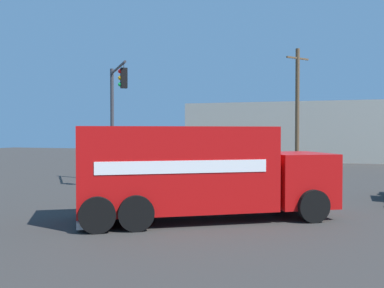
# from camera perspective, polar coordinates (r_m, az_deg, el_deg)

# --- Properties ---
(ground_plane) EXTENTS (100.00, 100.00, 0.00)m
(ground_plane) POSITION_cam_1_polar(r_m,az_deg,el_deg) (14.60, 1.06, -9.26)
(ground_plane) COLOR #33302D
(delivery_truck) EXTENTS (8.09, 6.31, 2.90)m
(delivery_truck) POSITION_cam_1_polar(r_m,az_deg,el_deg) (13.86, 0.73, -3.54)
(delivery_truck) COLOR red
(delivery_truck) RESTS_ON ground
(traffic_light_secondary) EXTENTS (2.74, 3.60, 6.26)m
(traffic_light_secondary) POSITION_cam_1_polar(r_m,az_deg,el_deg) (23.88, -9.81, 4.85)
(traffic_light_secondary) COLOR #38383D
(traffic_light_secondary) RESTS_ON ground
(utility_pole) EXTENTS (1.45, 1.81, 8.82)m
(utility_pole) POSITION_cam_1_polar(r_m,az_deg,el_deg) (33.47, 13.39, 4.64)
(utility_pole) COLOR brown
(utility_pole) RESTS_ON ground
(building_backdrop) EXTENTS (20.17, 6.00, 5.49)m
(building_backdrop) POSITION_cam_1_polar(r_m,az_deg,el_deg) (43.77, 12.98, 1.54)
(building_backdrop) COLOR beige
(building_backdrop) RESTS_ON ground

